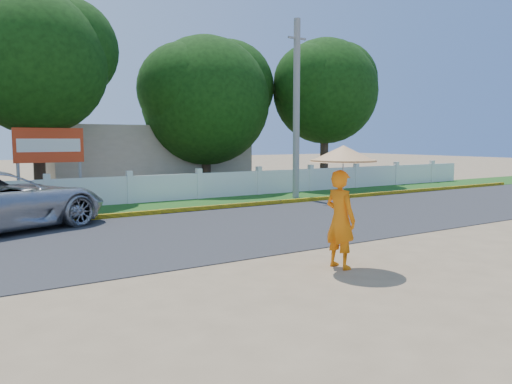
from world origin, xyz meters
The scene contains 10 objects.
ground centered at (0.00, 0.00, 0.00)m, with size 120.00×120.00×0.00m, color #9E8460.
road centered at (0.00, 4.50, 0.01)m, with size 60.00×7.00×0.02m, color #38383A.
grass_verge centered at (0.00, 9.75, 0.01)m, with size 60.00×3.50×0.03m, color #2D601E.
curb centered at (0.00, 8.05, 0.08)m, with size 40.00×0.18×0.16m, color yellow.
fence centered at (0.00, 11.20, 0.55)m, with size 40.00×0.10×1.10m, color silver.
building_near centered at (3.00, 18.00, 1.60)m, with size 10.00×6.00×3.20m, color #B7AD99.
utility_pole centered at (6.64, 9.26, 3.75)m, with size 0.28×0.28×7.50m, color gray.
monk_with_parasol centered at (0.38, -0.51, 1.57)m, with size 1.32×1.32×2.41m.
billboard centered at (-2.68, 12.30, 2.14)m, with size 2.50×0.13×2.95m.
tree_row centered at (-0.90, 14.28, 4.82)m, with size 29.43×8.39×8.25m.
Camera 1 is at (-6.21, -7.76, 2.53)m, focal length 35.00 mm.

